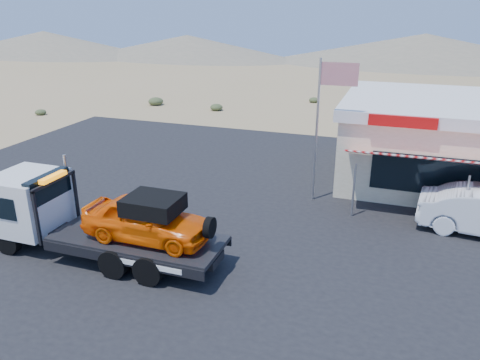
{
  "coord_description": "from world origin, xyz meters",
  "views": [
    {
      "loc": [
        7.89,
        -14.25,
        7.98
      ],
      "look_at": [
        2.23,
        1.98,
        1.5
      ],
      "focal_mm": 35.0,
      "sensor_mm": 36.0,
      "label": 1
    }
  ],
  "objects": [
    {
      "name": "distant_hills",
      "position": [
        -9.77,
        55.14,
        1.89
      ],
      "size": [
        126.0,
        48.0,
        4.2
      ],
      "color": "#726B59",
      "rests_on": "ground"
    },
    {
      "name": "asphalt_lot",
      "position": [
        2.0,
        3.0,
        0.01
      ],
      "size": [
        32.0,
        24.0,
        0.02
      ],
      "primitive_type": "cube",
      "color": "black",
      "rests_on": "ground"
    },
    {
      "name": "tow_truck",
      "position": [
        -1.14,
        -2.65,
        1.45
      ],
      "size": [
        8.04,
        2.38,
        2.69
      ],
      "color": "black",
      "rests_on": "asphalt_lot"
    },
    {
      "name": "desert_scrub",
      "position": [
        -13.88,
        9.64,
        0.29
      ],
      "size": [
        23.13,
        36.91,
        0.67
      ],
      "color": "#354424",
      "rests_on": "ground"
    },
    {
      "name": "flagpole",
      "position": [
        4.93,
        4.5,
        3.76
      ],
      "size": [
        1.55,
        0.1,
        6.0
      ],
      "color": "#99999E",
      "rests_on": "asphalt_lot"
    },
    {
      "name": "jerky_store",
      "position": [
        10.5,
        8.97,
        1.99
      ],
      "size": [
        10.4,
        9.97,
        3.9
      ],
      "color": "beige",
      "rests_on": "asphalt_lot"
    },
    {
      "name": "ground",
      "position": [
        0.0,
        0.0,
        0.0
      ],
      "size": [
        120.0,
        120.0,
        0.0
      ],
      "primitive_type": "plane",
      "color": "#988356",
      "rests_on": "ground"
    }
  ]
}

